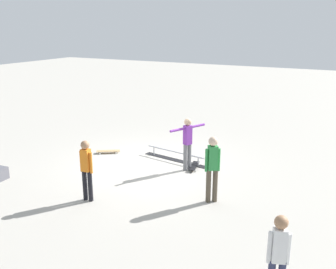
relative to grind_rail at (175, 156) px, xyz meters
The scene contains 8 objects.
ground_plane 0.92m from the grind_rail, 56.21° to the left, with size 60.00×60.00×0.00m, color #ADA89E.
grind_rail is the anchor object (origin of this frame).
skater_main 1.22m from the grind_rail, 140.24° to the left, with size 0.62×1.21×1.61m.
skateboard_main 0.91m from the grind_rail, 156.14° to the left, with size 0.38×0.82×0.09m.
bystander_orange_shirt 3.77m from the grind_rail, 80.41° to the left, with size 0.36×0.21×1.57m.
bystander_green_shirt 3.23m from the grind_rail, 133.51° to the left, with size 0.35×0.29×1.69m.
bystander_white_shirt 6.83m from the grind_rail, 130.05° to the left, with size 0.35×0.24×1.55m.
loose_skateboard_natural 2.40m from the grind_rail, 10.72° to the left, with size 0.78×0.61×0.09m.
Camera 1 is at (-5.74, 9.69, 4.27)m, focal length 40.68 mm.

